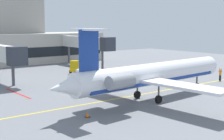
{
  "coord_description": "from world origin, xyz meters",
  "views": [
    {
      "loc": [
        -25.46,
        -26.71,
        8.93
      ],
      "look_at": [
        0.72,
        6.78,
        3.0
      ],
      "focal_mm": 53.45,
      "sensor_mm": 36.0,
      "label": 1
    }
  ],
  "objects_px": {
    "regional_jet": "(151,74)",
    "baggage_tug": "(118,76)",
    "marshaller": "(220,74)",
    "pushback_tractor": "(76,67)"
  },
  "relations": [
    {
      "from": "baggage_tug",
      "to": "pushback_tractor",
      "type": "relative_size",
      "value": 1.18
    },
    {
      "from": "baggage_tug",
      "to": "marshaller",
      "type": "relative_size",
      "value": 2.14
    },
    {
      "from": "regional_jet",
      "to": "marshaller",
      "type": "xyz_separation_m",
      "value": [
        18.2,
        2.96,
        -2.05
      ]
    },
    {
      "from": "baggage_tug",
      "to": "pushback_tractor",
      "type": "bearing_deg",
      "value": 89.36
    },
    {
      "from": "baggage_tug",
      "to": "marshaller",
      "type": "xyz_separation_m",
      "value": [
        13.7,
        -8.8,
        0.08
      ]
    },
    {
      "from": "regional_jet",
      "to": "marshaller",
      "type": "height_order",
      "value": "regional_jet"
    },
    {
      "from": "pushback_tractor",
      "to": "marshaller",
      "type": "xyz_separation_m",
      "value": [
        13.56,
        -21.04,
        -0.02
      ]
    },
    {
      "from": "marshaller",
      "to": "pushback_tractor",
      "type": "bearing_deg",
      "value": 122.8
    },
    {
      "from": "baggage_tug",
      "to": "regional_jet",
      "type": "bearing_deg",
      "value": -110.95
    },
    {
      "from": "regional_jet",
      "to": "baggage_tug",
      "type": "relative_size",
      "value": 6.83
    }
  ]
}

